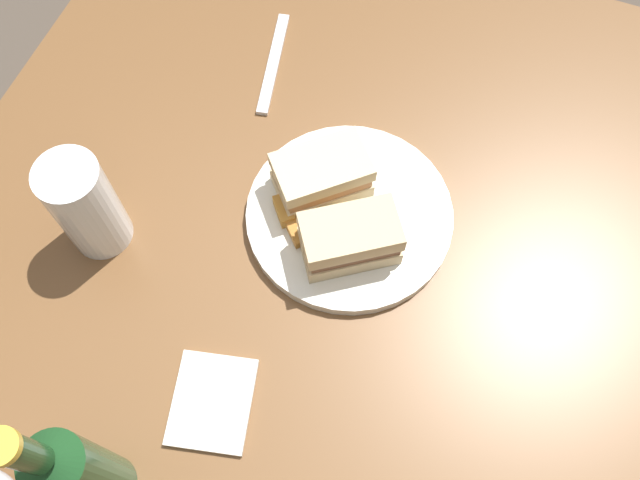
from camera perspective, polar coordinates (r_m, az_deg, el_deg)
ground_plane at (r=1.54m, az=-1.45°, el=-13.27°), size 6.00×6.00×0.00m
dining_table at (r=1.19m, az=-1.85°, el=-9.83°), size 1.22×0.97×0.72m
plate at (r=0.88m, az=2.47°, el=2.06°), size 0.27×0.27×0.02m
sandwich_half_left at (r=0.87m, az=0.15°, el=5.45°), size 0.13×0.14×0.06m
sandwich_half_right at (r=0.82m, az=2.52°, el=0.11°), size 0.12×0.13×0.07m
potato_wedge_front at (r=0.86m, az=-3.03°, el=2.48°), size 0.04×0.04×0.02m
potato_wedge_middle at (r=0.85m, az=1.34°, el=1.14°), size 0.04×0.05×0.02m
potato_wedge_back at (r=0.89m, az=-2.13°, el=4.98°), size 0.05×0.04×0.02m
potato_wedge_left_edge at (r=0.88m, az=-0.12°, el=3.80°), size 0.05×0.05×0.01m
potato_wedge_right_edge at (r=0.85m, az=-2.09°, el=0.88°), size 0.04×0.04×0.02m
pint_glass at (r=0.87m, az=-18.77°, el=2.40°), size 0.08×0.08×0.15m
cider_bottle at (r=0.72m, az=-19.66°, el=-17.81°), size 0.06×0.06×0.29m
napkin at (r=0.82m, az=-8.99°, el=-13.21°), size 0.13×0.11×0.01m
fork at (r=1.02m, az=-3.91°, el=14.54°), size 0.18×0.05×0.01m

